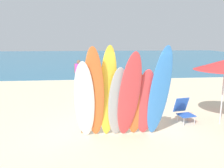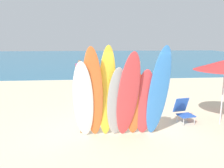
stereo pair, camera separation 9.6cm
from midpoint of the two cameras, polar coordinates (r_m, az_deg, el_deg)
ground at (r=20.72m, az=-2.91°, el=3.46°), size 60.00×60.00×0.00m
ocean_water at (r=35.89m, az=-3.95°, el=6.77°), size 60.00×40.00×0.02m
surfboard_rack at (r=6.96m, az=2.01°, el=-7.92°), size 2.38×0.07×0.69m
surfboard_white_0 at (r=6.05m, az=-6.81°, el=-4.65°), size 0.58×1.08×2.32m
surfboard_orange_1 at (r=5.98m, az=-4.34°, el=-3.04°), size 0.61×1.25×2.67m
surfboard_yellow_2 at (r=6.09m, az=-0.86°, el=-2.65°), size 0.51×0.98×2.69m
surfboard_grey_3 at (r=6.20m, az=1.65°, el=-4.99°), size 0.55×0.91×2.14m
surfboard_red_4 at (r=6.06m, az=4.49°, el=-3.42°), size 0.69×1.18×2.55m
surfboard_orange_5 at (r=6.42m, az=6.38°, el=-5.36°), size 0.49×0.74×1.96m
surfboard_red_6 at (r=6.42m, az=8.69°, el=-4.92°), size 0.62×0.85×2.07m
surfboard_blue_7 at (r=6.23m, az=12.00°, el=-2.58°), size 0.56×1.12×2.69m
beachgoer_midbeach at (r=13.45m, az=-7.96°, el=3.14°), size 0.54×0.39×1.62m
beachgoer_near_rack at (r=14.42m, az=6.10°, el=3.83°), size 0.62×0.27×1.66m
beach_chair_red at (r=8.14m, az=17.92°, el=-6.27°), size 0.62×0.74×0.83m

